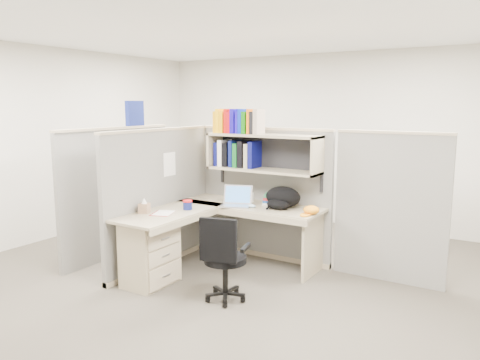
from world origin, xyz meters
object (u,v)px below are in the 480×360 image
Objects in this scene: laptop at (236,196)px; snack_canister at (188,205)px; desk at (178,241)px; task_chair at (224,272)px; backpack at (281,198)px.

laptop reaches higher than snack_canister.
task_chair reaches higher than desk.
backpack reaches higher than desk.
task_chair is at bearing -30.98° from snack_canister.
backpack is 0.48× the size of task_chair.
laptop is 0.39× the size of task_chair.
desk is at bearing 162.96° from task_chair.
task_chair is (0.82, -0.49, -0.48)m from snack_canister.
backpack is (0.81, 0.87, 0.41)m from desk.
laptop is at bearing 64.79° from desk.
snack_canister is (-0.06, 0.26, 0.35)m from desk.
task_chair is at bearing -83.51° from laptop.
backpack is at bearing 35.11° from snack_canister.
desk is 5.15× the size of laptop.
laptop is (0.32, 0.68, 0.41)m from desk.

